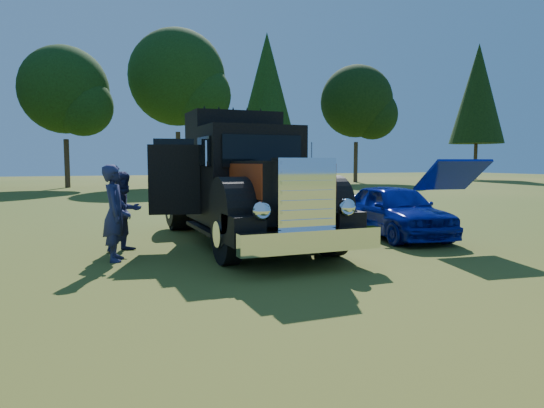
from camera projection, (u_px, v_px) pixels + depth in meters
The scene contains 6 objects.
ground at pixel (284, 265), 8.64m from camera, with size 120.00×120.00×0.00m, color #304D16.
treeline at pixel (48, 70), 31.18m from camera, with size 67.22×24.04×13.84m.
diamond_t_truck at pixel (245, 187), 10.87m from camera, with size 3.36×7.16×3.00m.
hotrod_coupe at pixel (395, 210), 11.86m from camera, with size 1.99×4.21×1.89m.
spectator_near at pixel (115, 213), 8.93m from camera, with size 0.65×0.43×1.79m, color #1F2F4A.
spectator_far at pixel (125, 212), 9.89m from camera, with size 0.80×0.62×1.64m, color #1F2A49.
Camera 1 is at (-3.39, -7.81, 1.84)m, focal length 32.00 mm.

